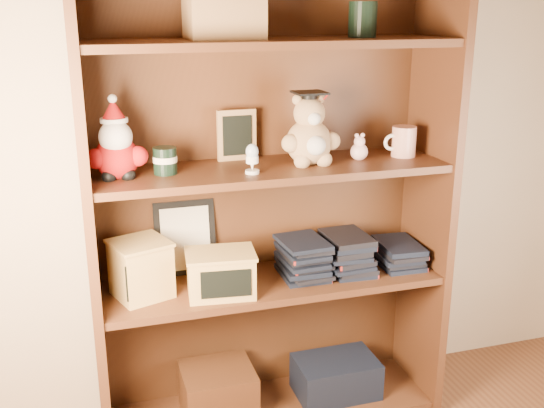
{
  "coord_description": "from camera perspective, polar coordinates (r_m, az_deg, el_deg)",
  "views": [
    {
      "loc": [
        -0.78,
        -0.61,
        1.45
      ],
      "look_at": [
        -0.2,
        1.3,
        0.82
      ],
      "focal_mm": 42.0,
      "sensor_mm": 36.0,
      "label": 1
    }
  ],
  "objects": [
    {
      "name": "egg_cup",
      "position": [
        1.96,
        -1.79,
        4.18
      ],
      "size": [
        0.04,
        0.04,
        0.09
      ],
      "color": "white",
      "rests_on": "shelf_upper"
    },
    {
      "name": "book_stack_right",
      "position": [
        2.36,
        11.27,
        -4.32
      ],
      "size": [
        0.14,
        0.2,
        0.08
      ],
      "color": "black",
      "rests_on": "shelf_lower"
    },
    {
      "name": "chalkboard_plaque",
      "position": [
        2.13,
        -3.19,
        6.12
      ],
      "size": [
        0.13,
        0.07,
        0.17
      ],
      "color": "#9E7547",
      "rests_on": "shelf_upper"
    },
    {
      "name": "pencils_box",
      "position": [
        2.06,
        -4.61,
        -6.19
      ],
      "size": [
        0.24,
        0.18,
        0.15
      ],
      "color": "tan",
      "rests_on": "shelf_lower"
    },
    {
      "name": "bookcase",
      "position": [
        2.16,
        -0.46,
        -0.67
      ],
      "size": [
        1.2,
        0.35,
        1.6
      ],
      "color": "#502B16",
      "rests_on": "ground"
    },
    {
      "name": "teacher_mug",
      "position": [
        2.23,
        11.67,
        5.51
      ],
      "size": [
        0.12,
        0.08,
        0.1
      ],
      "color": "silver",
      "rests_on": "shelf_upper"
    },
    {
      "name": "treats_box",
      "position": [
        2.08,
        -11.67,
        -5.68
      ],
      "size": [
        0.22,
        0.22,
        0.19
      ],
      "color": "tan",
      "rests_on": "shelf_lower"
    },
    {
      "name": "certificate_frame",
      "position": [
        2.22,
        -7.78,
        -3.03
      ],
      "size": [
        0.21,
        0.05,
        0.26
      ],
      "color": "black",
      "rests_on": "shelf_lower"
    },
    {
      "name": "santa_plush",
      "position": [
        1.96,
        -13.8,
        4.97
      ],
      "size": [
        0.18,
        0.13,
        0.26
      ],
      "color": "#A50F0F",
      "rests_on": "shelf_upper"
    },
    {
      "name": "grad_teddy_bear",
      "position": [
        2.08,
        3.4,
        6.09
      ],
      "size": [
        0.2,
        0.17,
        0.24
      ],
      "color": "tan",
      "rests_on": "shelf_upper"
    },
    {
      "name": "book_stack_mid",
      "position": [
        2.26,
        6.69,
        -4.38
      ],
      "size": [
        0.14,
        0.2,
        0.13
      ],
      "color": "black",
      "rests_on": "shelf_lower"
    },
    {
      "name": "book_stack_left",
      "position": [
        2.2,
        2.88,
        -4.66
      ],
      "size": [
        0.14,
        0.2,
        0.14
      ],
      "color": "black",
      "rests_on": "shelf_lower"
    },
    {
      "name": "shelf_upper",
      "position": [
        2.07,
        0.0,
        3.11
      ],
      "size": [
        1.14,
        0.33,
        0.02
      ],
      "color": "#502B16",
      "rests_on": "ground"
    },
    {
      "name": "shelf_lower",
      "position": [
        2.2,
        0.0,
        -7.03
      ],
      "size": [
        1.14,
        0.33,
        0.02
      ],
      "color": "#502B16",
      "rests_on": "ground"
    },
    {
      "name": "pink_figurine",
      "position": [
        2.17,
        7.82,
        4.88
      ],
      "size": [
        0.06,
        0.06,
        0.09
      ],
      "color": "beige",
      "rests_on": "shelf_upper"
    },
    {
      "name": "teachers_tin",
      "position": [
        1.99,
        -9.56,
        3.88
      ],
      "size": [
        0.07,
        0.07,
        0.08
      ],
      "color": "black",
      "rests_on": "shelf_upper"
    }
  ]
}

